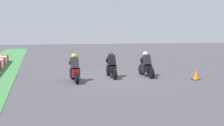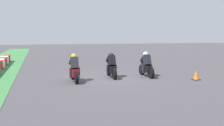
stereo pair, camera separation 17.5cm
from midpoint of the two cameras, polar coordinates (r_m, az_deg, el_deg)
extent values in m
plane|color=#474248|center=(14.46, -0.59, -3.53)|extent=(120.00, 120.00, 0.00)
cube|color=red|center=(22.61, -24.43, 0.28)|extent=(1.43, 0.60, 0.64)
cube|color=white|center=(24.05, -24.03, 0.62)|extent=(1.43, 0.60, 0.64)
cube|color=red|center=(25.49, -23.67, 0.93)|extent=(1.43, 0.60, 0.64)
cylinder|color=black|center=(15.79, 6.46, -1.56)|extent=(0.64, 0.15, 0.64)
cylinder|color=black|center=(14.52, 8.62, -2.27)|extent=(0.64, 0.15, 0.64)
cube|color=black|center=(15.13, 7.50, -1.23)|extent=(1.11, 0.34, 0.40)
ellipsoid|color=black|center=(15.18, 7.36, -0.06)|extent=(0.49, 0.31, 0.24)
cube|color=red|center=(14.66, 8.31, -1.40)|extent=(0.06, 0.16, 0.08)
cylinder|color=#A5A5AD|center=(14.90, 8.60, -1.87)|extent=(0.42, 0.11, 0.10)
cube|color=black|center=(14.98, 7.69, 0.70)|extent=(0.49, 0.41, 0.66)
sphere|color=silver|center=(15.15, 7.36, 2.06)|extent=(0.31, 0.31, 0.30)
cube|color=#375669|center=(15.54, 6.77, 0.24)|extent=(0.16, 0.26, 0.23)
cube|color=black|center=(14.94, 6.99, -1.32)|extent=(0.18, 0.14, 0.52)
cube|color=black|center=(15.10, 8.38, -1.25)|extent=(0.18, 0.14, 0.52)
cube|color=black|center=(15.25, 6.48, 0.89)|extent=(0.39, 0.11, 0.31)
cube|color=black|center=(15.39, 7.72, 0.92)|extent=(0.39, 0.11, 0.31)
cylinder|color=black|center=(15.35, -1.16, -1.74)|extent=(0.65, 0.17, 0.64)
cylinder|color=black|center=(14.01, 0.21, -2.51)|extent=(0.65, 0.17, 0.64)
cube|color=black|center=(14.66, -0.51, -1.41)|extent=(1.11, 0.37, 0.40)
ellipsoid|color=black|center=(14.72, -0.61, -0.21)|extent=(0.49, 0.32, 0.24)
cube|color=red|center=(14.16, 0.01, -1.60)|extent=(0.07, 0.16, 0.08)
cylinder|color=#A5A5AD|center=(14.38, 0.46, -2.09)|extent=(0.42, 0.12, 0.10)
cube|color=black|center=(14.50, -0.41, 0.57)|extent=(0.50, 0.42, 0.66)
sphere|color=#26262B|center=(14.68, -0.63, 1.97)|extent=(0.31, 0.31, 0.30)
cube|color=slate|center=(15.10, -0.98, 0.11)|extent=(0.17, 0.27, 0.23)
cube|color=black|center=(14.49, -1.16, -1.50)|extent=(0.19, 0.15, 0.52)
cube|color=black|center=(14.59, 0.37, -1.45)|extent=(0.19, 0.15, 0.52)
cube|color=black|center=(14.82, -1.45, 0.77)|extent=(0.39, 0.12, 0.31)
cube|color=black|center=(14.91, -0.11, 0.81)|extent=(0.39, 0.12, 0.31)
cylinder|color=black|center=(14.22, -9.40, -2.47)|extent=(0.64, 0.14, 0.64)
cylinder|color=black|center=(12.85, -8.49, -3.38)|extent=(0.64, 0.14, 0.64)
cube|color=#A8151D|center=(13.51, -8.98, -2.15)|extent=(1.10, 0.32, 0.40)
ellipsoid|color=#A8151D|center=(13.56, -9.07, -0.84)|extent=(0.48, 0.30, 0.24)
cube|color=red|center=(13.00, -8.64, -2.38)|extent=(0.06, 0.16, 0.08)
cylinder|color=#A5A5AD|center=(13.21, -8.05, -2.90)|extent=(0.42, 0.10, 0.10)
cube|color=black|center=(13.34, -8.95, 0.00)|extent=(0.49, 0.40, 0.66)
sphere|color=gold|center=(13.53, -9.12, 1.53)|extent=(0.30, 0.30, 0.30)
cube|color=slate|center=(13.95, -9.32, -0.48)|extent=(0.16, 0.26, 0.23)
cube|color=black|center=(13.36, -9.75, -2.26)|extent=(0.18, 0.14, 0.52)
cube|color=black|center=(13.42, -8.06, -2.19)|extent=(0.18, 0.14, 0.52)
cube|color=black|center=(13.69, -9.94, 0.22)|extent=(0.39, 0.10, 0.31)
cube|color=black|center=(13.74, -8.46, 0.27)|extent=(0.39, 0.10, 0.31)
cube|color=black|center=(14.74, 18.39, -3.60)|extent=(0.40, 0.40, 0.03)
cone|color=orange|center=(14.70, 18.43, -2.63)|extent=(0.32, 0.32, 0.53)
camera|label=1|loc=(0.09, -90.35, -0.04)|focal=39.76mm
camera|label=2|loc=(0.09, 89.65, 0.04)|focal=39.76mm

